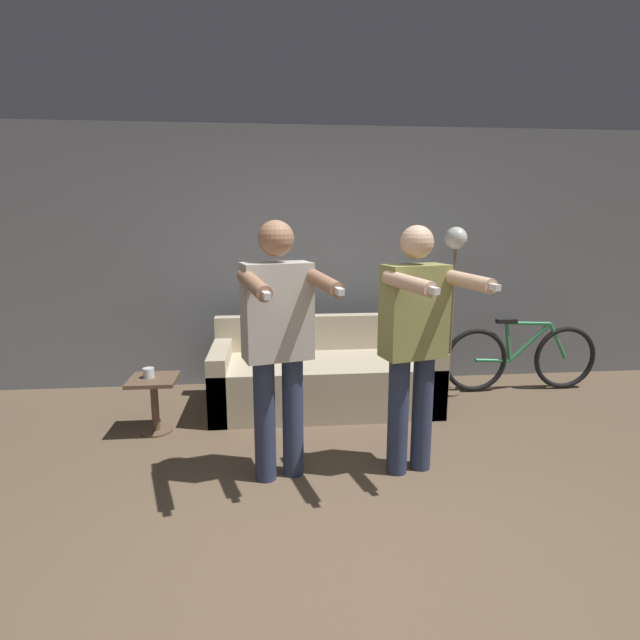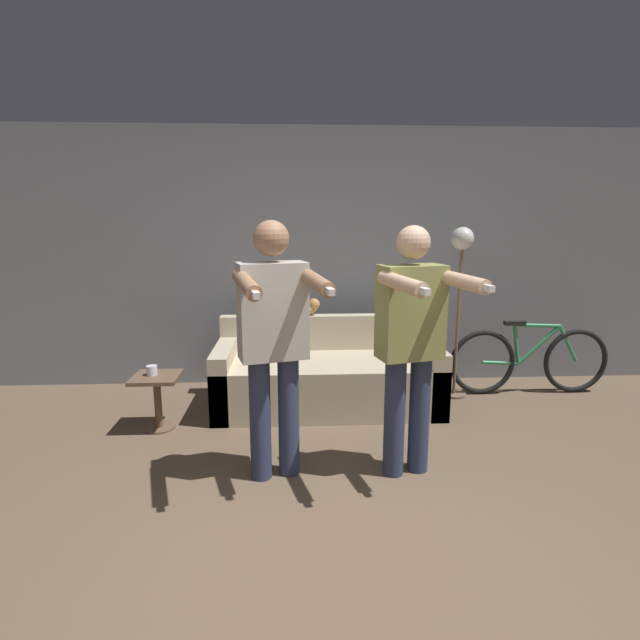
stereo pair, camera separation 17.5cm
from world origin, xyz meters
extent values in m
plane|color=brown|center=(0.00, 0.00, 0.00)|extent=(16.00, 16.00, 0.00)
cube|color=gray|center=(0.00, 2.98, 1.30)|extent=(10.00, 0.05, 2.60)
cube|color=beige|center=(0.08, 2.20, 0.23)|extent=(2.02, 0.90, 0.45)
cube|color=beige|center=(0.08, 2.58, 0.62)|extent=(2.02, 0.14, 0.33)
cube|color=beige|center=(-0.85, 2.20, 0.30)|extent=(0.16, 0.90, 0.59)
cube|color=beige|center=(1.01, 2.20, 0.30)|extent=(0.16, 0.90, 0.59)
cylinder|color=#2D3856|center=(-0.45, 0.94, 0.41)|extent=(0.14, 0.14, 0.82)
cylinder|color=#2D3856|center=(-0.26, 0.99, 0.41)|extent=(0.14, 0.14, 0.82)
cube|color=#B7B2A8|center=(-0.36, 0.97, 1.13)|extent=(0.47, 0.32, 0.62)
sphere|color=#9E7051|center=(-0.36, 0.97, 1.59)|extent=(0.22, 0.22, 0.22)
cylinder|color=#9E7051|center=(-0.49, 0.67, 1.35)|extent=(0.22, 0.51, 0.13)
cube|color=white|center=(-0.42, 0.43, 1.32)|extent=(0.07, 0.13, 0.05)
cylinder|color=#9E7051|center=(-0.09, 0.78, 1.35)|extent=(0.22, 0.51, 0.13)
cube|color=white|center=(-0.03, 0.54, 1.32)|extent=(0.07, 0.13, 0.05)
cylinder|color=#2D3856|center=(0.44, 0.94, 0.41)|extent=(0.14, 0.14, 0.81)
cylinder|color=#2D3856|center=(0.62, 0.99, 0.41)|extent=(0.14, 0.14, 0.81)
cube|color=#8C8E4C|center=(0.53, 0.97, 1.12)|extent=(0.45, 0.31, 0.61)
sphere|color=#D8AD8C|center=(0.53, 0.97, 1.56)|extent=(0.21, 0.21, 0.21)
cylinder|color=#D8AD8C|center=(0.40, 0.68, 1.34)|extent=(0.21, 0.51, 0.10)
cube|color=white|center=(0.46, 0.43, 1.33)|extent=(0.06, 0.13, 0.04)
cylinder|color=#D8AD8C|center=(0.78, 0.77, 1.34)|extent=(0.21, 0.51, 0.10)
cube|color=white|center=(0.84, 0.53, 1.33)|extent=(0.06, 0.13, 0.04)
ellipsoid|color=tan|center=(-0.20, 2.58, 0.85)|extent=(0.40, 0.14, 0.13)
sphere|color=tan|center=(-0.03, 2.58, 0.90)|extent=(0.11, 0.11, 0.11)
ellipsoid|color=tan|center=(-0.40, 2.61, 0.81)|extent=(0.22, 0.04, 0.04)
cone|color=tan|center=(-0.05, 2.56, 0.94)|extent=(0.03, 0.03, 0.03)
cone|color=tan|center=(-0.05, 2.60, 0.94)|extent=(0.03, 0.03, 0.03)
cylinder|color=#756047|center=(1.34, 2.43, 0.01)|extent=(0.24, 0.24, 0.02)
cylinder|color=#756047|center=(1.34, 2.43, 0.73)|extent=(0.03, 0.03, 1.46)
sphere|color=white|center=(1.34, 2.43, 1.53)|extent=(0.21, 0.21, 0.21)
cylinder|color=brown|center=(-1.34, 1.78, 0.01)|extent=(0.26, 0.26, 0.02)
cylinder|color=brown|center=(-1.34, 1.78, 0.21)|extent=(0.06, 0.06, 0.43)
cube|color=brown|center=(-1.34, 1.78, 0.44)|extent=(0.37, 0.37, 0.03)
cylinder|color=silver|center=(-1.38, 1.79, 0.50)|extent=(0.09, 0.09, 0.08)
torus|color=black|center=(2.56, 2.45, 0.32)|extent=(0.65, 0.05, 0.65)
torus|color=black|center=(1.62, 2.45, 0.32)|extent=(0.65, 0.05, 0.65)
cylinder|color=#338E56|center=(2.17, 2.45, 0.49)|extent=(0.41, 0.04, 0.40)
cylinder|color=#338E56|center=(1.94, 2.45, 0.50)|extent=(0.10, 0.04, 0.39)
cylinder|color=#338E56|center=(2.14, 2.45, 0.69)|extent=(0.45, 0.04, 0.05)
cylinder|color=#338E56|center=(1.80, 2.45, 0.32)|extent=(0.36, 0.04, 0.05)
cylinder|color=#338E56|center=(2.46, 2.45, 0.50)|extent=(0.23, 0.04, 0.37)
cube|color=black|center=(1.91, 2.45, 0.72)|extent=(0.20, 0.07, 0.04)
camera|label=1|loc=(-0.39, -2.14, 1.71)|focal=28.00mm
camera|label=2|loc=(-0.22, -2.16, 1.71)|focal=28.00mm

